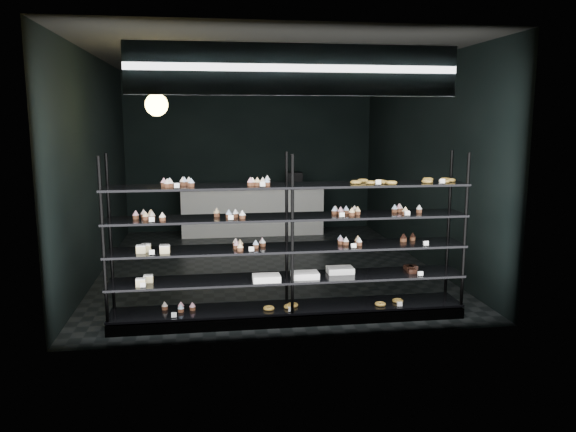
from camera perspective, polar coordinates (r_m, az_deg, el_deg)
The scene contains 5 objects.
room at distance 8.59m, azimuth -2.30°, elevation 5.32°, with size 5.01×6.01×3.20m.
display_shelf at distance 6.34m, azimuth -0.06°, elevation -5.18°, with size 4.00×0.50×1.91m.
signage at distance 5.68m, azimuth 0.79°, elevation 14.65°, with size 3.30×0.05×0.50m.
pendant_lamp at distance 7.39m, azimuth -13.22°, elevation 10.96°, with size 0.28×0.28×0.87m.
service_counter at distance 11.19m, azimuth -3.59°, elevation 0.70°, with size 2.89×0.65×1.23m.
Camera 1 is at (-0.88, -8.52, 2.27)m, focal length 35.00 mm.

